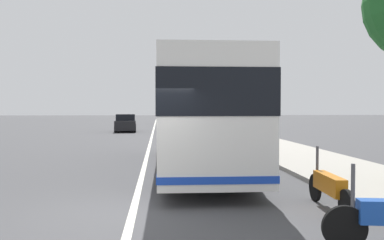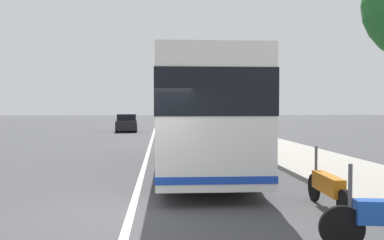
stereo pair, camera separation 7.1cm
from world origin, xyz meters
TOP-DOWN VIEW (x-y plane):
  - ground_plane at (0.00, 0.00)m, footprint 220.00×220.00m
  - sidewalk_curb at (10.00, -6.45)m, footprint 110.00×3.60m
  - lane_divider_line at (10.00, 0.00)m, footprint 110.00×0.16m
  - coach_bus at (5.76, -1.86)m, footprint 11.46×2.80m
  - motorcycle_far_end at (-0.20, -4.00)m, footprint 2.28×0.31m
  - car_ahead_same_lane at (27.47, 2.45)m, footprint 4.01×2.04m
  - car_side_street at (44.95, -1.57)m, footprint 4.60×2.01m
  - utility_pole at (17.92, -6.42)m, footprint 0.29×0.29m

SIDE VIEW (x-z plane):
  - ground_plane at x=0.00m, z-range 0.00..0.00m
  - lane_divider_line at x=10.00m, z-range 0.00..0.01m
  - sidewalk_curb at x=10.00m, z-range 0.00..0.14m
  - motorcycle_far_end at x=-0.20m, z-range -0.15..1.10m
  - car_ahead_same_lane at x=27.47m, z-range -0.04..1.52m
  - car_side_street at x=44.95m, z-range -0.06..1.55m
  - coach_bus at x=5.76m, z-range 0.24..3.72m
  - utility_pole at x=17.92m, z-range 0.00..6.24m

